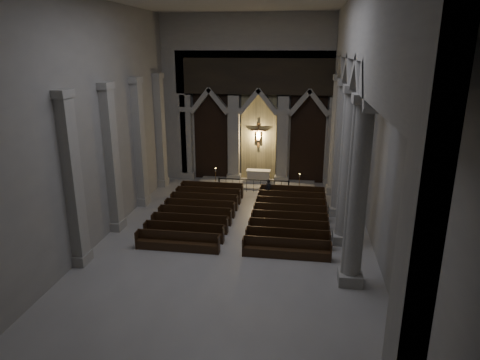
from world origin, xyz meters
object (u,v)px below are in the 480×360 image
(altar, at_px, (258,176))
(candle_stand_left, at_px, (216,184))
(worshipper, at_px, (268,189))
(pews, at_px, (243,216))
(candle_stand_right, at_px, (299,186))
(altar_rail, at_px, (254,184))

(altar, xyz_separation_m, candle_stand_left, (-2.86, -1.78, -0.17))
(worshipper, bearing_deg, pews, -82.10)
(candle_stand_left, distance_m, candle_stand_right, 5.91)
(candle_stand_left, distance_m, worshipper, 4.15)
(altar, xyz_separation_m, worshipper, (1.01, -3.27, 0.07))
(worshipper, bearing_deg, altar, 130.56)
(altar, xyz_separation_m, candle_stand_right, (3.03, -1.26, -0.26))
(altar, distance_m, worshipper, 3.43)
(altar_rail, bearing_deg, candle_stand_right, 14.40)
(altar, xyz_separation_m, pews, (-0.12, -7.33, -0.30))
(pews, height_order, worshipper, worshipper)
(candle_stand_left, bearing_deg, pews, -63.77)
(altar, height_order, candle_stand_left, candle_stand_left)
(altar_rail, distance_m, candle_stand_right, 3.27)
(altar_rail, bearing_deg, pews, -90.00)
(altar, bearing_deg, pews, -90.93)
(altar, bearing_deg, worshipper, -72.86)
(altar_rail, distance_m, pews, 5.28)
(altar, relative_size, worshipper, 1.30)
(candle_stand_right, distance_m, pews, 6.85)
(candle_stand_left, xyz_separation_m, worshipper, (3.87, -1.49, 0.24))
(altar, relative_size, pews, 0.18)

